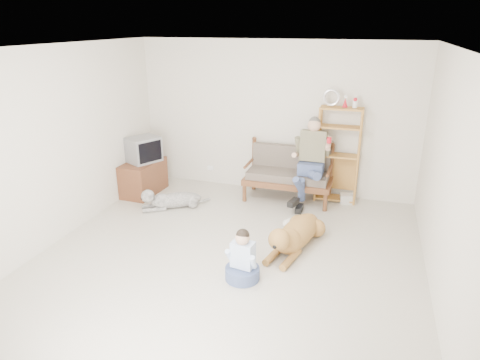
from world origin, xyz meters
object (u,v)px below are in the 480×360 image
(loveseat, at_px, (289,172))
(tv_stand, at_px, (143,177))
(golden_retriever, at_px, (294,235))
(etagere, at_px, (338,154))

(loveseat, distance_m, tv_stand, 2.64)
(loveseat, xyz_separation_m, golden_retriever, (0.43, -1.75, -0.28))
(loveseat, distance_m, golden_retriever, 1.82)
(etagere, height_order, golden_retriever, etagere)
(loveseat, xyz_separation_m, tv_stand, (-2.58, -0.54, -0.19))
(tv_stand, height_order, golden_retriever, tv_stand)
(tv_stand, bearing_deg, etagere, 14.49)
(etagere, height_order, tv_stand, etagere)
(golden_retriever, bearing_deg, tv_stand, 171.16)
(loveseat, height_order, etagere, etagere)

